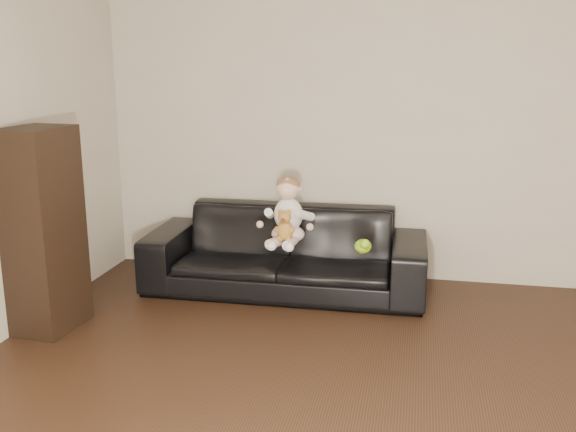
% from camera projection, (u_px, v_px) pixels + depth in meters
% --- Properties ---
extents(wall_back, '(5.00, 0.00, 5.00)m').
position_uv_depth(wall_back, '(392.00, 130.00, 5.41)').
color(wall_back, '#BCB29E').
rests_on(wall_back, ground).
extents(sofa, '(2.30, 0.93, 0.67)m').
position_uv_depth(sofa, '(286.00, 251.00, 5.32)').
color(sofa, black).
rests_on(sofa, floor).
extents(cabinet, '(0.40, 0.52, 1.44)m').
position_uv_depth(cabinet, '(44.00, 231.00, 4.46)').
color(cabinet, black).
rests_on(cabinet, floor).
extents(shelf_item, '(0.20, 0.26, 0.28)m').
position_uv_depth(shelf_item, '(43.00, 185.00, 4.38)').
color(shelf_item, silver).
rests_on(shelf_item, cabinet).
extents(baby, '(0.39, 0.47, 0.54)m').
position_uv_depth(baby, '(288.00, 214.00, 5.11)').
color(baby, '#F4CED0').
rests_on(baby, sofa).
extents(teddy_bear, '(0.16, 0.16, 0.24)m').
position_uv_depth(teddy_bear, '(285.00, 226.00, 4.97)').
color(teddy_bear, '#AB7831').
rests_on(teddy_bear, sofa).
extents(toy_green, '(0.17, 0.19, 0.11)m').
position_uv_depth(toy_green, '(363.00, 246.00, 4.88)').
color(toy_green, '#83C617').
rests_on(toy_green, sofa).
extents(toy_rattle, '(0.10, 0.10, 0.07)m').
position_uv_depth(toy_rattle, '(363.00, 247.00, 4.93)').
color(toy_rattle, red).
rests_on(toy_rattle, sofa).
extents(toy_blue_disc, '(0.11, 0.11, 0.01)m').
position_uv_depth(toy_blue_disc, '(360.00, 246.00, 5.06)').
color(toy_blue_disc, '#1A21D2').
rests_on(toy_blue_disc, sofa).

